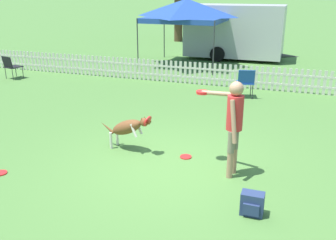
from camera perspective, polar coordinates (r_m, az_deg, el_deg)
The scene contains 11 objects.
ground_plane at distance 7.11m, azimuth 0.45°, elevation -7.03°, with size 240.00×240.00×0.00m, color #4C7A38.
handler_person at distance 6.48m, azimuth 9.87°, elevation 0.35°, with size 0.95×0.80×1.72m.
leaping_dog at distance 7.64m, azimuth -6.15°, elevation -1.12°, with size 1.26×0.44×0.83m.
frisbee_near_handler at distance 7.46m, azimuth 2.72°, elevation -5.62°, with size 0.23×0.23×0.02m.
frisbee_near_dog at distance 7.47m, azimuth -24.17°, elevation -7.38°, with size 0.23×0.23×0.02m.
backpack_on_grass at distance 5.76m, azimuth 12.70°, elevation -12.38°, with size 0.33×0.25×0.35m.
picket_fence at distance 12.85m, azimuth 9.81°, elevation 6.63°, with size 26.27×0.04×0.77m.
folding_chair_blue_left at distance 11.59m, azimuth 11.76°, elevation 5.87°, with size 0.61×0.62×0.89m.
folding_chair_center at distance 15.01m, azimuth -22.82°, elevation 7.70°, with size 0.62×0.63×0.85m.
canopy_tent_main at distance 16.29m, azimuth 2.83°, elevation 16.38°, with size 3.18×3.18×2.78m.
equipment_trailer at distance 18.26m, azimuth 10.13°, elevation 13.25°, with size 5.23×2.33×2.47m.
Camera 1 is at (2.07, -6.02, 3.16)m, focal length 40.00 mm.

